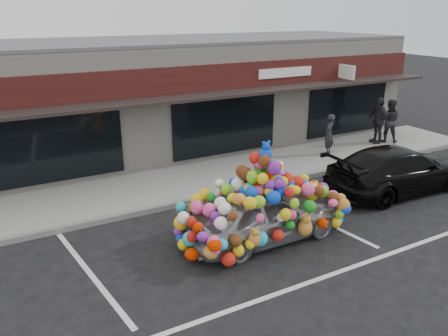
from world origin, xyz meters
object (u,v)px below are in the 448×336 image
pedestrian_a (329,134)px  pedestrian_b (389,121)px  black_sedan (399,169)px  pedestrian_c (378,120)px  toy_car (264,208)px

pedestrian_a → pedestrian_b: size_ratio=0.87×
black_sedan → pedestrian_c: bearing=-37.3°
pedestrian_b → pedestrian_c: (-0.50, 0.12, 0.05)m
toy_car → pedestrian_a: bearing=-53.9°
black_sedan → pedestrian_a: bearing=-2.4°
black_sedan → pedestrian_b: bearing=-42.4°
black_sedan → pedestrian_b: size_ratio=2.73×
black_sedan → toy_car: bearing=98.3°
toy_car → black_sedan: size_ratio=0.86×
pedestrian_a → pedestrian_b: 3.34m
black_sedan → pedestrian_b: 5.17m
toy_car → pedestrian_b: bearing=-64.8°
black_sedan → pedestrian_b: pedestrian_b is taller
toy_car → black_sedan: (5.39, 0.59, -0.13)m
black_sedan → pedestrian_a: (0.28, 3.56, 0.22)m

